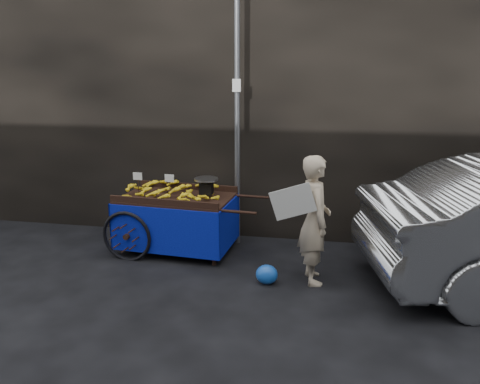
# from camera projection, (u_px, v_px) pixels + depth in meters

# --- Properties ---
(ground) EXTENTS (80.00, 80.00, 0.00)m
(ground) POSITION_uv_depth(u_px,v_px,m) (196.00, 276.00, 6.13)
(ground) COLOR black
(ground) RESTS_ON ground
(building_wall) EXTENTS (13.50, 2.00, 5.00)m
(building_wall) POSITION_uv_depth(u_px,v_px,m) (257.00, 77.00, 7.89)
(building_wall) COLOR black
(building_wall) RESTS_ON ground
(street_pole) EXTENTS (0.12, 0.10, 4.00)m
(street_pole) POSITION_uv_depth(u_px,v_px,m) (237.00, 113.00, 6.80)
(street_pole) COLOR slate
(street_pole) RESTS_ON ground
(banana_cart) EXTENTS (2.28, 1.21, 1.20)m
(banana_cart) POSITION_uv_depth(u_px,v_px,m) (173.00, 202.00, 6.84)
(banana_cart) COLOR black
(banana_cart) RESTS_ON ground
(vendor) EXTENTS (0.82, 0.67, 1.63)m
(vendor) POSITION_uv_depth(u_px,v_px,m) (315.00, 220.00, 5.80)
(vendor) COLOR tan
(vendor) RESTS_ON ground
(plastic_bag) EXTENTS (0.28, 0.22, 0.25)m
(plastic_bag) POSITION_uv_depth(u_px,v_px,m) (267.00, 274.00, 5.88)
(plastic_bag) COLOR #184FB4
(plastic_bag) RESTS_ON ground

